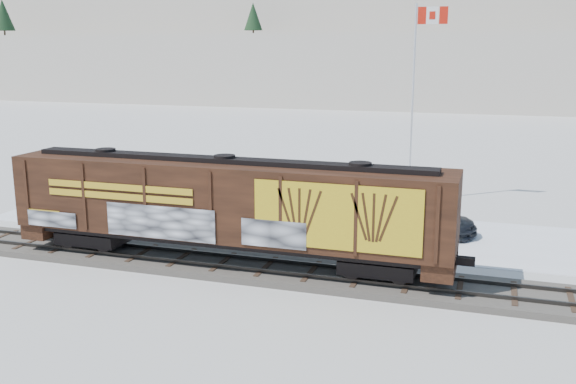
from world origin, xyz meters
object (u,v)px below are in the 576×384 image
(flagpole, at_px, (413,130))
(car_white, at_px, (343,221))
(hopper_railcar, at_px, (226,203))
(car_silver, at_px, (270,209))
(car_dark, at_px, (424,217))

(flagpole, bearing_deg, car_white, -105.17)
(hopper_railcar, relative_size, flagpole, 1.60)
(hopper_railcar, bearing_deg, car_silver, 95.14)
(car_silver, bearing_deg, car_dark, -103.98)
(flagpole, xyz_separation_m, car_silver, (-6.59, -7.83, -3.64))
(car_dark, bearing_deg, flagpole, 29.69)
(hopper_railcar, xyz_separation_m, car_dark, (7.51, 8.41, -2.10))
(flagpole, distance_m, car_white, 9.62)
(car_white, relative_size, car_dark, 0.77)
(car_silver, xyz_separation_m, car_dark, (8.19, 0.90, -0.01))
(hopper_railcar, bearing_deg, car_white, 62.04)
(flagpole, height_order, car_dark, flagpole)
(flagpole, xyz_separation_m, car_white, (-2.32, -8.56, -3.75))
(flagpole, bearing_deg, hopper_railcar, -111.10)
(flagpole, xyz_separation_m, car_dark, (1.59, -6.92, -3.65))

